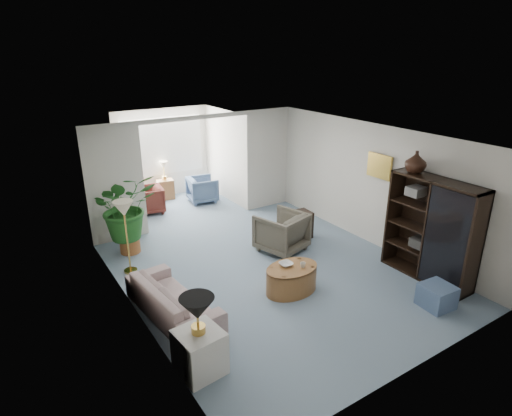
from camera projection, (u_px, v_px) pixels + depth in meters
floor at (274, 274)px, 7.86m from camera, size 6.00×6.00×0.00m
sunroom_floor at (183, 207)px, 11.07m from camera, size 2.60×2.60×0.00m
back_pier_left at (115, 184)px, 8.80m from camera, size 1.20×0.12×2.50m
back_pier_right at (268, 159)px, 10.73m from camera, size 1.20×0.12×2.50m
back_header at (196, 118)px, 9.34m from camera, size 2.60×0.12×0.10m
window_pane at (163, 146)px, 11.42m from camera, size 2.20×0.02×1.50m
window_blinds at (163, 147)px, 11.40m from camera, size 2.20×0.02×1.50m
framed_picture at (380, 166)px, 8.42m from camera, size 0.04×0.50×0.40m
sofa at (173, 299)px, 6.57m from camera, size 0.93×1.97×0.55m
end_table at (200, 352)px, 5.41m from camera, size 0.60×0.60×0.60m
table_lamp at (197, 308)px, 5.17m from camera, size 0.44×0.44×0.30m
floor_lamp at (123, 209)px, 7.48m from camera, size 0.36×0.36×0.28m
coffee_table at (292, 279)px, 7.24m from camera, size 0.98×0.98×0.45m
coffee_bowl at (286, 264)px, 7.20m from camera, size 0.23×0.23×0.05m
coffee_cup at (303, 265)px, 7.14m from camera, size 0.10×0.10×0.09m
wingback_chair at (281, 232)px, 8.62m from camera, size 1.08×1.09×0.81m
side_table_dark at (299, 225)px, 9.25m from camera, size 0.51×0.42×0.58m
entertainment_cabinet at (431, 230)px, 7.43m from camera, size 0.44×1.66×1.84m
cabinet_urn at (416, 162)px, 7.42m from camera, size 0.37×0.37×0.38m
ottoman at (437, 296)px, 6.81m from camera, size 0.50×0.50×0.37m
plant_pot at (130, 245)px, 8.63m from camera, size 0.40×0.40×0.32m
house_plant at (126, 206)px, 8.33m from camera, size 1.20×1.04×1.34m
sunroom_chair_blue at (202, 189)px, 11.38m from camera, size 0.84×0.82×0.67m
sunroom_chair_maroon at (148, 200)px, 10.62m from camera, size 0.83×0.81×0.66m
sunroom_table at (165, 189)px, 11.61m from camera, size 0.48×0.40×0.53m
shelf_clutter at (432, 228)px, 7.36m from camera, size 0.30×1.14×1.06m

